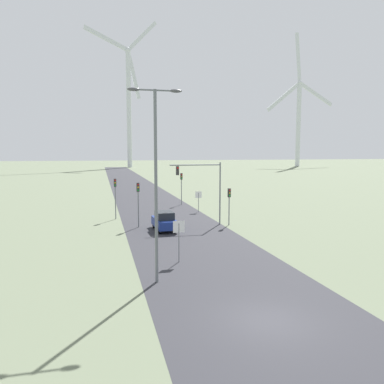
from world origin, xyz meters
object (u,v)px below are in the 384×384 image
(streetlamp, at_px, (156,165))
(wind_turbine_center, at_px, (299,113))
(traffic_light_post_mid_left, at_px, (115,190))
(traffic_light_post_near_right, at_px, (229,198))
(stop_sign_near, at_px, (179,233))
(stop_sign_far, at_px, (198,198))
(wind_turbine_left, at_px, (129,96))
(traffic_light_post_near_left, at_px, (138,195))
(traffic_light_mast_overhead, at_px, (203,180))
(traffic_light_post_mid_right, at_px, (181,182))
(car_approaching, at_px, (164,221))

(streetlamp, bearing_deg, wind_turbine_center, 58.00)
(streetlamp, bearing_deg, traffic_light_post_mid_left, 93.97)
(traffic_light_post_near_right, bearing_deg, stop_sign_near, -123.83)
(stop_sign_far, xyz_separation_m, wind_turbine_left, (1.92, 133.71, 30.99))
(traffic_light_post_near_left, distance_m, traffic_light_mast_overhead, 6.71)
(traffic_light_post_mid_right, xyz_separation_m, wind_turbine_center, (85.98, 119.97, 23.27))
(streetlamp, height_order, traffic_light_post_mid_right, streetlamp)
(traffic_light_post_mid_left, xyz_separation_m, traffic_light_mast_overhead, (8.58, -5.58, 1.32))
(streetlamp, bearing_deg, stop_sign_far, 69.74)
(streetlamp, distance_m, traffic_light_post_mid_right, 31.84)
(traffic_light_post_mid_right, xyz_separation_m, car_approaching, (-5.28, -16.56, -2.35))
(stop_sign_near, xyz_separation_m, car_approaching, (0.76, 10.48, -1.09))
(traffic_light_post_mid_right, relative_size, car_approaching, 1.07)
(wind_turbine_center, bearing_deg, stop_sign_far, -123.94)
(stop_sign_near, xyz_separation_m, traffic_light_post_mid_left, (-3.52, 17.64, 1.31))
(stop_sign_far, height_order, traffic_light_mast_overhead, traffic_light_mast_overhead)
(traffic_light_post_near_right, bearing_deg, traffic_light_post_mid_left, 150.83)
(streetlamp, height_order, stop_sign_far, streetlamp)
(traffic_light_post_mid_left, relative_size, wind_turbine_center, 0.07)
(streetlamp, height_order, stop_sign_near, streetlamp)
(streetlamp, xyz_separation_m, wind_turbine_center, (94.07, 150.56, 19.75))
(car_approaching, xyz_separation_m, wind_turbine_center, (91.26, 136.53, 25.62))
(traffic_light_post_mid_right, relative_size, traffic_light_mast_overhead, 0.70)
(traffic_light_post_near_left, bearing_deg, car_approaching, -41.91)
(traffic_light_post_near_right, bearing_deg, streetlamp, -122.95)
(stop_sign_near, bearing_deg, traffic_light_post_near_left, 96.84)
(wind_turbine_center, bearing_deg, streetlamp, -122.00)
(car_approaching, height_order, wind_turbine_center, wind_turbine_center)
(car_approaching, bearing_deg, stop_sign_near, -94.16)
(stop_sign_near, bearing_deg, wind_turbine_center, 57.96)
(streetlamp, relative_size, wind_turbine_left, 0.16)
(streetlamp, relative_size, car_approaching, 2.63)
(traffic_light_post_near_right, distance_m, wind_turbine_left, 145.71)
(traffic_light_post_near_left, distance_m, wind_turbine_center, 165.46)
(traffic_light_post_mid_right, height_order, wind_turbine_left, wind_turbine_left)
(car_approaching, distance_m, wind_turbine_center, 166.21)
(stop_sign_near, relative_size, traffic_light_post_near_left, 0.64)
(traffic_light_post_near_right, bearing_deg, traffic_light_post_near_left, 173.13)
(stop_sign_near, distance_m, wind_turbine_left, 157.28)
(traffic_light_post_near_right, distance_m, car_approaching, 7.19)
(stop_sign_far, distance_m, traffic_light_post_mid_left, 10.71)
(traffic_light_post_mid_left, relative_size, car_approaching, 1.09)
(stop_sign_near, bearing_deg, traffic_light_mast_overhead, 67.26)
(traffic_light_post_mid_right, distance_m, car_approaching, 17.54)
(wind_turbine_left, bearing_deg, car_approaching, -93.15)
(traffic_light_post_mid_left, height_order, wind_turbine_left, wind_turbine_left)
(traffic_light_post_near_left, xyz_separation_m, traffic_light_post_mid_right, (7.54, 14.53, 0.01))
(traffic_light_mast_overhead, relative_size, wind_turbine_left, 0.09)
(streetlamp, relative_size, traffic_light_post_near_right, 2.90)
(streetlamp, relative_size, traffic_light_post_near_left, 2.46)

